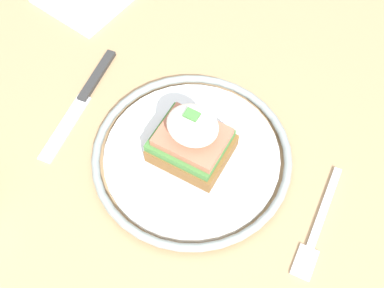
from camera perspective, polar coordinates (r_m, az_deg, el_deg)
dining_table at (r=0.68m, az=0.84°, el=-6.36°), size 0.98×0.91×0.72m
plate at (r=0.58m, az=-0.00°, el=-1.36°), size 0.24×0.24×0.02m
sandwich at (r=0.55m, az=0.01°, el=0.68°), size 0.09×0.07×0.08m
fork at (r=0.57m, az=14.64°, el=-9.46°), size 0.03×0.14×0.00m
knife at (r=0.65m, az=-12.52°, el=5.75°), size 0.04×0.19×0.01m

